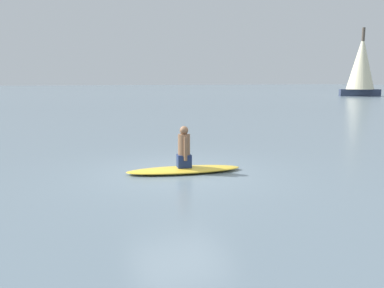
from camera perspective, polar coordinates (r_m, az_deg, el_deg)
The scene contains 4 objects.
ground_plane at distance 9.94m, azimuth -1.85°, elevation -4.26°, with size 400.00×400.00×0.00m, color slate.
surfboard at distance 10.01m, azimuth -1.16°, elevation -3.77°, with size 2.94×0.79×0.13m, color gold.
person_paddler at distance 9.90m, azimuth -1.17°, elevation -0.70°, with size 0.47×0.41×1.06m.
sailboat_near_right at distance 65.30m, azimuth 23.46°, elevation 10.57°, with size 5.62×5.63×10.13m.
Camera 1 is at (8.80, -4.00, 2.31)m, focal length 36.60 mm.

